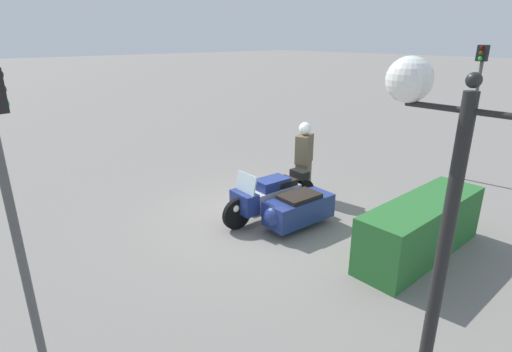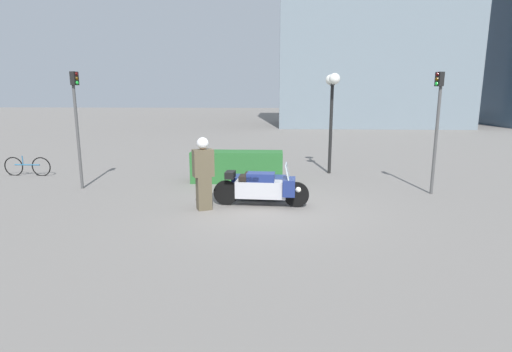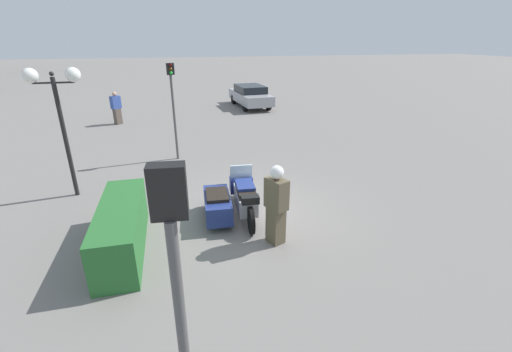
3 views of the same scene
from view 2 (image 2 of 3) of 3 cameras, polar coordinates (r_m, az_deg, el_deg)
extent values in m
plane|color=slate|center=(10.63, 1.34, -4.50)|extent=(160.00, 160.00, 0.00)
cylinder|color=black|center=(10.64, 5.78, -2.66)|extent=(0.68, 0.14, 0.67)
cylinder|color=black|center=(10.82, -4.31, -2.40)|extent=(0.68, 0.14, 0.67)
cylinder|color=black|center=(11.43, 0.15, -1.98)|extent=(0.53, 0.13, 0.52)
cube|color=#B7B7BC|center=(10.66, 0.69, -1.89)|extent=(1.36, 0.55, 0.45)
cube|color=navy|center=(10.59, 0.70, -0.18)|extent=(0.75, 0.49, 0.24)
cube|color=black|center=(10.62, -0.93, -0.25)|extent=(0.56, 0.48, 0.12)
cube|color=navy|center=(10.59, 4.75, -1.52)|extent=(0.36, 0.65, 0.44)
cube|color=silver|center=(10.51, 4.52, 0.69)|extent=(0.15, 0.62, 0.40)
sphere|color=white|center=(10.60, 6.06, -1.90)|extent=(0.18, 0.18, 0.18)
cube|color=navy|center=(11.40, 0.45, -1.28)|extent=(1.54, 0.73, 0.50)
sphere|color=navy|center=(11.34, 3.67, -1.23)|extent=(0.47, 0.47, 0.47)
cube|color=black|center=(11.33, 0.46, 0.15)|extent=(0.86, 0.60, 0.09)
cube|color=black|center=(10.69, -3.71, 0.18)|extent=(0.26, 0.44, 0.18)
cube|color=brown|center=(10.43, -7.45, -2.40)|extent=(0.45, 0.43, 0.88)
cube|color=brown|center=(10.27, -7.56, 1.86)|extent=(0.59, 0.49, 0.70)
sphere|color=tan|center=(10.21, -7.63, 4.44)|extent=(0.24, 0.24, 0.24)
sphere|color=white|center=(10.20, -7.64, 4.67)|extent=(0.30, 0.30, 0.30)
cube|color=#28662D|center=(13.61, -2.71, 1.34)|extent=(3.09, 0.87, 1.05)
cylinder|color=black|center=(15.20, 10.64, 6.77)|extent=(0.12, 0.12, 3.44)
cylinder|color=black|center=(15.16, 10.86, 12.68)|extent=(0.05, 1.03, 0.05)
sphere|color=white|center=(15.67, 10.63, 13.36)|extent=(0.39, 0.39, 0.39)
sphere|color=white|center=(14.66, 11.16, 13.48)|extent=(0.39, 0.39, 0.39)
sphere|color=black|center=(15.17, 10.89, 13.55)|extent=(0.12, 0.12, 0.12)
cylinder|color=#4C4C4C|center=(12.92, 24.29, 4.53)|extent=(0.09, 0.09, 3.17)
cube|color=black|center=(12.82, 24.74, 12.46)|extent=(0.18, 0.28, 0.40)
sphere|color=#410707|center=(12.79, 24.52, 13.07)|extent=(0.11, 0.11, 0.11)
sphere|color=#462D06|center=(12.79, 24.47, 12.49)|extent=(0.11, 0.11, 0.11)
sphere|color=green|center=(12.78, 24.42, 11.91)|extent=(0.11, 0.11, 0.11)
cylinder|color=#4C4C4C|center=(13.65, -24.08, 4.97)|extent=(0.09, 0.09, 3.22)
cube|color=black|center=(13.56, -24.52, 12.57)|extent=(0.16, 0.27, 0.40)
sphere|color=#410707|center=(13.53, -24.31, 13.15)|extent=(0.11, 0.11, 0.11)
sphere|color=#462D06|center=(13.53, -24.26, 12.60)|extent=(0.11, 0.11, 0.11)
sphere|color=green|center=(13.52, -24.22, 12.05)|extent=(0.11, 0.11, 0.11)
torus|color=black|center=(16.64, -28.34, 1.17)|extent=(0.71, 0.04, 0.71)
torus|color=black|center=(17.21, -31.32, 1.17)|extent=(0.71, 0.04, 0.71)
cylinder|color=#2D668C|center=(16.91, -29.88, 1.40)|extent=(0.94, 0.05, 0.05)
cylinder|color=#2D668C|center=(16.97, -30.38, 1.95)|extent=(0.04, 0.04, 0.34)
cube|color=slate|center=(41.37, 16.11, 22.49)|extent=(16.71, 10.05, 22.14)
camera|label=1|loc=(17.07, 21.51, 13.78)|focal=28.00mm
camera|label=3|loc=(14.71, -33.04, 15.50)|focal=24.00mm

